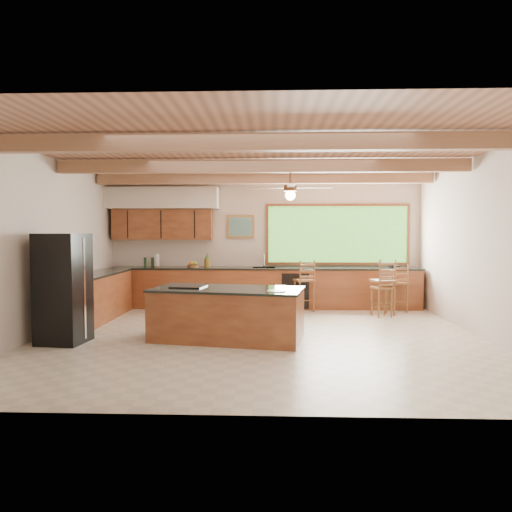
{
  "coord_description": "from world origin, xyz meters",
  "views": [
    {
      "loc": [
        0.19,
        -7.44,
        1.72
      ],
      "look_at": [
        -0.11,
        0.8,
        1.29
      ],
      "focal_mm": 32.0,
      "sensor_mm": 36.0,
      "label": 1
    }
  ],
  "objects": [
    {
      "name": "ground",
      "position": [
        0.0,
        0.0,
        0.0
      ],
      "size": [
        7.2,
        7.2,
        0.0
      ],
      "primitive_type": "plane",
      "color": "#C0B79F",
      "rests_on": "ground"
    },
    {
      "name": "room_shell",
      "position": [
        -0.17,
        0.65,
        2.21
      ],
      "size": [
        7.27,
        6.54,
        3.02
      ],
      "color": "beige",
      "rests_on": "ground"
    },
    {
      "name": "counter_run",
      "position": [
        -0.82,
        2.52,
        0.46
      ],
      "size": [
        7.12,
        3.1,
        1.25
      ],
      "color": "brown",
      "rests_on": "ground"
    },
    {
      "name": "island",
      "position": [
        -0.53,
        -0.21,
        0.42
      ],
      "size": [
        2.53,
        1.51,
        0.85
      ],
      "rotation": [
        0.0,
        0.0,
        -0.17
      ],
      "color": "brown",
      "rests_on": "ground"
    },
    {
      "name": "refrigerator",
      "position": [
        -3.05,
        -0.53,
        0.85
      ],
      "size": [
        0.73,
        0.71,
        1.7
      ],
      "rotation": [
        0.0,
        0.0,
        -0.1
      ],
      "color": "black",
      "rests_on": "ground"
    },
    {
      "name": "bar_stool_a",
      "position": [
        0.88,
        2.39,
        0.67
      ],
      "size": [
        0.5,
        0.5,
        1.13
      ],
      "rotation": [
        0.0,
        0.0,
        0.3
      ],
      "color": "brown",
      "rests_on": "ground"
    },
    {
      "name": "bar_stool_b",
      "position": [
        2.42,
        1.8,
        0.58
      ],
      "size": [
        0.43,
        0.43,
        0.99
      ],
      "rotation": [
        0.0,
        0.0,
        0.27
      ],
      "color": "brown",
      "rests_on": "ground"
    },
    {
      "name": "bar_stool_c",
      "position": [
        2.9,
        2.39,
        0.62
      ],
      "size": [
        0.43,
        0.43,
        1.05
      ],
      "rotation": [
        0.0,
        0.0,
        0.17
      ],
      "color": "brown",
      "rests_on": "ground"
    },
    {
      "name": "bar_stool_d",
      "position": [
        2.48,
        1.97,
        0.7
      ],
      "size": [
        0.51,
        0.51,
        1.19
      ],
      "rotation": [
        0.0,
        0.0,
        0.24
      ],
      "color": "brown",
      "rests_on": "ground"
    }
  ]
}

